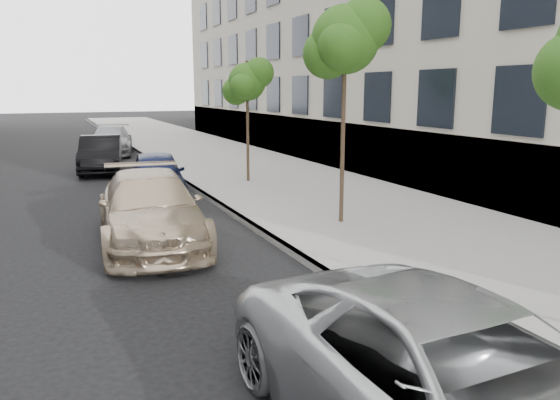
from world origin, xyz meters
TOP-DOWN VIEW (x-y plane):
  - sidewalk at (4.30, 24.00)m, footprint 6.40×72.00m
  - curb at (1.18, 24.00)m, footprint 0.15×72.00m
  - tree_mid at (3.23, 8.00)m, footprint 1.85×1.65m
  - tree_far at (3.23, 14.50)m, footprint 1.64×1.44m
  - minivan at (-0.10, 0.16)m, footprint 2.67×5.39m
  - suv at (-1.25, 8.48)m, footprint 2.56×5.34m
  - sedan_blue at (-0.11, 13.69)m, footprint 2.19×4.24m
  - sedan_black at (-1.19, 19.60)m, footprint 2.17×4.56m
  - sedan_rear at (-0.10, 25.67)m, footprint 2.79×5.21m

SIDE VIEW (x-z plane):
  - sidewalk at x=4.30m, z-range 0.00..0.14m
  - curb at x=1.18m, z-range 0.00..0.14m
  - sedan_blue at x=-0.11m, z-range 0.00..1.38m
  - sedan_rear at x=-0.10m, z-range 0.00..1.44m
  - sedan_black at x=-1.19m, z-range 0.00..1.44m
  - minivan at x=-0.10m, z-range 0.00..1.47m
  - suv at x=-1.25m, z-range 0.00..1.50m
  - tree_far at x=3.23m, z-range 1.42..5.60m
  - tree_mid at x=3.23m, z-range 1.80..6.96m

